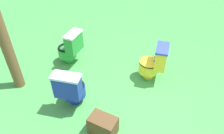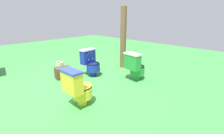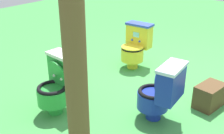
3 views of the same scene
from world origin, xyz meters
name	(u,v)px [view 2 (image 2 of 3)]	position (x,y,z in m)	size (l,w,h in m)	color
ground	(58,86)	(0.00, 0.00, 0.00)	(14.00, 14.00, 0.00)	#429947
toilet_blue	(91,62)	(1.02, 0.00, 0.37)	(0.45, 0.52, 0.73)	#192D9E
toilet_green	(135,66)	(1.56, -1.10, 0.37)	(0.53, 0.45, 0.73)	green
toilet_yellow	(78,87)	(-0.15, -1.08, 0.37)	(0.49, 0.44, 0.73)	yellow
wooden_post	(123,38)	(2.19, -0.17, 0.92)	(0.18, 0.18, 1.84)	brown
small_crate	(63,73)	(0.37, 0.36, 0.15)	(0.40, 0.25, 0.30)	brown
lemon_bucket	(60,65)	(0.67, 1.10, 0.12)	(0.22, 0.22, 0.28)	#B7B7BF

